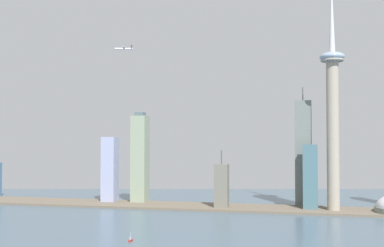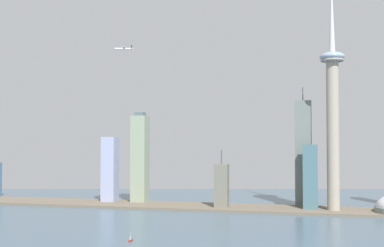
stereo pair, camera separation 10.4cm
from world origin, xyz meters
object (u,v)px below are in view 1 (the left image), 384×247
observation_tower (333,106)px  skyscraper_3 (222,187)px  skyscraper_5 (310,178)px  airplane (124,49)px  skyscraper_2 (303,154)px  skyscraper_1 (110,170)px  skyscraper_4 (140,159)px  boat_1 (131,240)px

observation_tower → skyscraper_3: (-160.75, -5.55, -118.02)m
skyscraper_3 → skyscraper_5: bearing=6.7°
airplane → skyscraper_2: bearing=170.4°
skyscraper_3 → skyscraper_5: (128.71, 15.09, 14.63)m
skyscraper_2 → skyscraper_3: bearing=-156.9°
skyscraper_3 → skyscraper_1: bearing=171.6°
skyscraper_4 → skyscraper_5: (268.71, -19.34, -23.97)m
boat_1 → airplane: 376.34m
boat_1 → airplane: bearing=-159.5°
observation_tower → skyscraper_3: size_ratio=3.94×
skyscraper_1 → airplane: (26.32, -8.69, 197.17)m
skyscraper_4 → skyscraper_5: bearing=-4.1°
skyscraper_4 → skyscraper_5: 270.47m
boat_1 → observation_tower: bearing=136.6°
skyscraper_1 → skyscraper_5: (318.38, -13.04, -5.76)m
skyscraper_4 → airplane: size_ratio=5.05×
skyscraper_5 → airplane: (-292.06, 4.35, 202.93)m
skyscraper_1 → skyscraper_2: (309.04, 22.70, 27.90)m
observation_tower → skyscraper_1: size_ratio=3.22×
observation_tower → skyscraper_4: observation_tower is taller
observation_tower → skyscraper_4: 312.39m
boat_1 → skyscraper_4: bearing=-165.0°
skyscraper_1 → skyscraper_3: size_ratio=1.23×
skyscraper_4 → skyscraper_5: size_ratio=1.53×
skyscraper_4 → skyscraper_1: bearing=-172.8°
skyscraper_4 → airplane: (-23.36, -14.99, 178.97)m
skyscraper_2 → skyscraper_5: bearing=-75.4°
observation_tower → skyscraper_4: bearing=174.5°
observation_tower → skyscraper_2: size_ratio=1.88×
skyscraper_2 → skyscraper_5: 49.98m
boat_1 → airplane: (-108.41, 259.84, 249.73)m
skyscraper_1 → observation_tower: bearing=-3.7°
skyscraper_3 → airplane: bearing=173.2°
skyscraper_1 → airplane: bearing=-18.3°
skyscraper_4 → airplane: bearing=-147.3°
skyscraper_2 → airplane: bearing=-173.7°
skyscraper_3 → skyscraper_4: skyscraper_4 is taller
skyscraper_2 → skyscraper_4: 260.06m
skyscraper_4 → skyscraper_3: bearing=-13.8°
skyscraper_1 → skyscraper_5: size_ratio=1.12×
skyscraper_5 → skyscraper_3: bearing=-173.3°
skyscraper_3 → skyscraper_4: 149.24m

